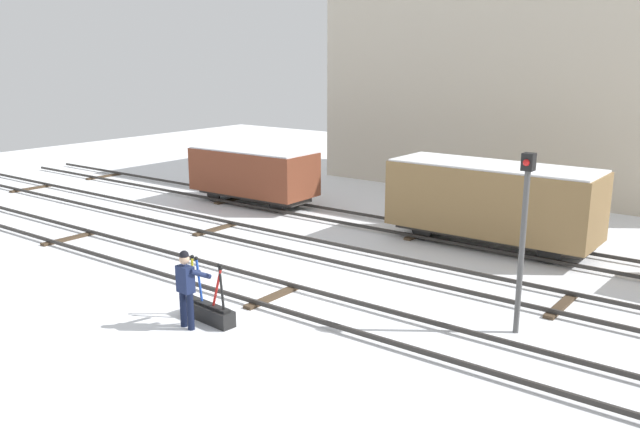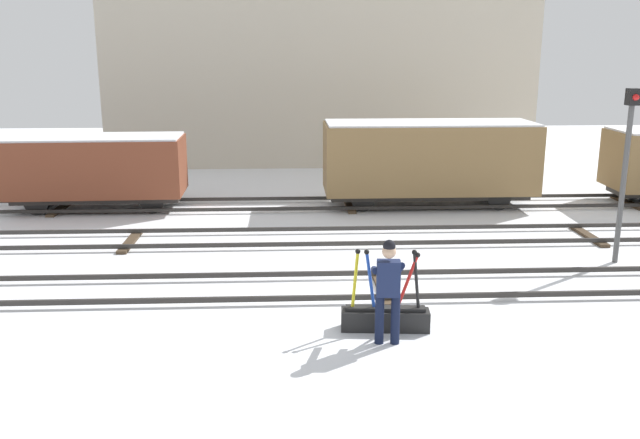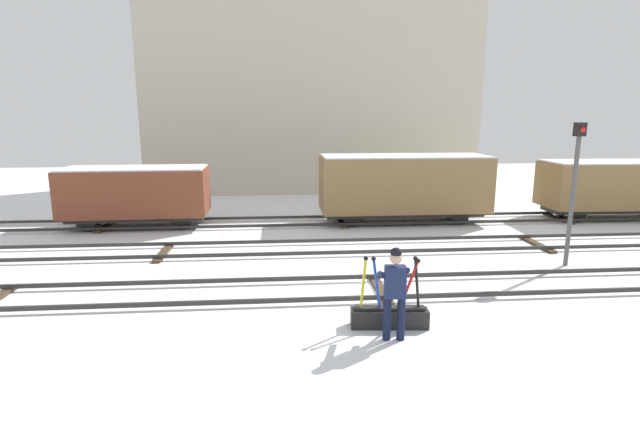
# 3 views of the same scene
# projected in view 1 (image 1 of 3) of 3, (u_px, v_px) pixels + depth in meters

# --- Properties ---
(ground_plane) EXTENTS (60.00, 60.00, 0.00)m
(ground_plane) POSITION_uv_depth(u_px,v_px,m) (274.00, 298.00, 16.36)
(ground_plane) COLOR white
(track_main_line) EXTENTS (44.00, 1.94, 0.18)m
(track_main_line) POSITION_uv_depth(u_px,v_px,m) (274.00, 294.00, 16.33)
(track_main_line) COLOR #2D2B28
(track_main_line) RESTS_ON ground_plane
(track_siding_near) EXTENTS (44.00, 1.94, 0.18)m
(track_siding_near) POSITION_uv_depth(u_px,v_px,m) (358.00, 258.00, 19.19)
(track_siding_near) COLOR #2D2B28
(track_siding_near) RESTS_ON ground_plane
(track_siding_far) EXTENTS (44.00, 1.94, 0.18)m
(track_siding_far) POSITION_uv_depth(u_px,v_px,m) (421.00, 231.00, 22.13)
(track_siding_far) COLOR #2D2B28
(track_siding_far) RESTS_ON ground_plane
(switch_lever_frame) EXTENTS (1.54, 0.49, 1.45)m
(switch_lever_frame) POSITION_uv_depth(u_px,v_px,m) (208.00, 310.00, 14.92)
(switch_lever_frame) COLOR black
(switch_lever_frame) RESTS_ON ground_plane
(rail_worker) EXTENTS (0.57, 0.71, 1.78)m
(rail_worker) POSITION_uv_depth(u_px,v_px,m) (187.00, 284.00, 14.35)
(rail_worker) COLOR #111831
(rail_worker) RESTS_ON ground_plane
(signal_post) EXTENTS (0.24, 0.32, 3.91)m
(signal_post) POSITION_uv_depth(u_px,v_px,m) (524.00, 226.00, 13.75)
(signal_post) COLOR #4C4C4C
(signal_post) RESTS_ON ground_plane
(apartment_building) EXTENTS (17.88, 6.53, 10.90)m
(apartment_building) POSITION_uv_depth(u_px,v_px,m) (530.00, 64.00, 29.08)
(apartment_building) COLOR beige
(apartment_building) RESTS_ON ground_plane
(freight_car_far_end) EXTENTS (6.36, 2.26, 2.61)m
(freight_car_far_end) POSITION_uv_depth(u_px,v_px,m) (492.00, 200.00, 20.38)
(freight_car_far_end) COLOR #2D2B28
(freight_car_far_end) RESTS_ON ground_plane
(freight_car_near_switch) EXTENTS (5.19, 2.24, 2.24)m
(freight_car_near_switch) POSITION_uv_depth(u_px,v_px,m) (253.00, 172.00, 26.31)
(freight_car_near_switch) COLOR #2D2B28
(freight_car_near_switch) RESTS_ON ground_plane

